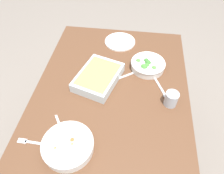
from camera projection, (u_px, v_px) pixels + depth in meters
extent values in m
plane|color=slate|center=(112.00, 144.00, 1.83)|extent=(6.00, 6.00, 0.00)
cube|color=brown|center=(112.00, 89.00, 1.29)|extent=(1.20, 0.90, 0.04)
cylinder|color=brown|center=(78.00, 67.00, 1.96)|extent=(0.06, 0.06, 0.70)
cylinder|color=brown|center=(164.00, 75.00, 1.89)|extent=(0.06, 0.06, 0.70)
cylinder|color=silver|center=(68.00, 146.00, 1.00)|extent=(0.24, 0.24, 0.05)
torus|color=silver|center=(67.00, 143.00, 0.98)|extent=(0.24, 0.24, 0.01)
cylinder|color=#B2844C|center=(68.00, 146.00, 1.00)|extent=(0.19, 0.19, 0.03)
sphere|color=#C66633|center=(72.00, 140.00, 0.99)|extent=(0.02, 0.02, 0.02)
sphere|color=#C66633|center=(55.00, 149.00, 0.97)|extent=(0.02, 0.02, 0.02)
sphere|color=#B2844C|center=(72.00, 145.00, 0.98)|extent=(0.02, 0.02, 0.02)
sphere|color=#B2844C|center=(63.00, 141.00, 0.99)|extent=(0.01, 0.01, 0.01)
cylinder|color=silver|center=(148.00, 65.00, 1.37)|extent=(0.21, 0.21, 0.05)
torus|color=silver|center=(148.00, 63.00, 1.35)|extent=(0.22, 0.22, 0.01)
cylinder|color=#8CB272|center=(148.00, 65.00, 1.37)|extent=(0.17, 0.17, 0.02)
sphere|color=#569E42|center=(154.00, 68.00, 1.32)|extent=(0.03, 0.03, 0.03)
sphere|color=#478C38|center=(148.00, 63.00, 1.35)|extent=(0.03, 0.03, 0.03)
sphere|color=#3D7A33|center=(146.00, 61.00, 1.36)|extent=(0.03, 0.03, 0.03)
sphere|color=#569E42|center=(142.00, 66.00, 1.33)|extent=(0.03, 0.03, 0.03)
sphere|color=#3D7A33|center=(146.00, 61.00, 1.37)|extent=(0.02, 0.02, 0.02)
sphere|color=#478C38|center=(147.00, 66.00, 1.34)|extent=(0.03, 0.03, 0.03)
sphere|color=#569E42|center=(138.00, 61.00, 1.36)|extent=(0.03, 0.03, 0.03)
sphere|color=#478C38|center=(144.00, 67.00, 1.32)|extent=(0.04, 0.04, 0.04)
sphere|color=#3D7A33|center=(148.00, 63.00, 1.35)|extent=(0.04, 0.04, 0.04)
cube|color=silver|center=(98.00, 77.00, 1.29)|extent=(0.35, 0.30, 0.06)
cube|color=#DBAD56|center=(98.00, 76.00, 1.28)|extent=(0.31, 0.26, 0.04)
cylinder|color=#B2BCC6|center=(171.00, 99.00, 1.16)|extent=(0.07, 0.07, 0.08)
cylinder|color=black|center=(171.00, 100.00, 1.17)|extent=(0.06, 0.06, 0.05)
cylinder|color=white|center=(120.00, 42.00, 1.57)|extent=(0.22, 0.22, 0.01)
cube|color=silver|center=(60.00, 126.00, 1.10)|extent=(0.12, 0.09, 0.01)
ellipsoid|color=silver|center=(65.00, 139.00, 1.05)|extent=(0.05, 0.04, 0.01)
cube|color=silver|center=(126.00, 76.00, 1.34)|extent=(0.09, 0.12, 0.01)
ellipsoid|color=silver|center=(138.00, 71.00, 1.36)|extent=(0.04, 0.05, 0.01)
cube|color=silver|center=(159.00, 86.00, 1.28)|extent=(0.13, 0.07, 0.01)
ellipsoid|color=silver|center=(166.00, 96.00, 1.23)|extent=(0.05, 0.04, 0.01)
cube|color=silver|center=(39.00, 144.00, 1.03)|extent=(0.02, 0.14, 0.01)
cube|color=silver|center=(22.00, 141.00, 1.04)|extent=(0.03, 0.04, 0.01)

